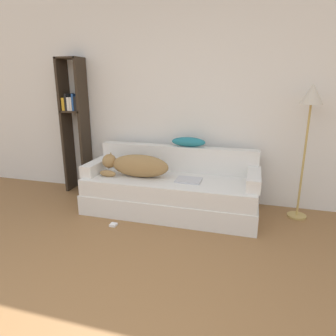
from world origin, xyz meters
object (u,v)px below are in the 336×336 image
object	(u,v)px
couch	(170,195)
laptop	(189,180)
power_adapter	(113,225)
throw_pillow	(188,142)
bookshelf	(75,120)
dog	(136,165)
floor_lamp	(310,108)

from	to	relation	value
couch	laptop	size ratio (longest dim) A/B	7.07
laptop	power_adapter	world-z (taller)	laptop
throw_pillow	bookshelf	distance (m)	1.66
bookshelf	throw_pillow	bearing A→B (deg)	-1.57
dog	throw_pillow	xyz separation A→B (m)	(0.55, 0.41, 0.24)
dog	floor_lamp	world-z (taller)	floor_lamp
laptop	floor_lamp	distance (m)	1.54
throw_pillow	bookshelf	bearing A→B (deg)	178.43
dog	laptop	size ratio (longest dim) A/B	2.89
bookshelf	power_adapter	distance (m)	1.72
dog	bookshelf	distance (m)	1.27
dog	power_adapter	world-z (taller)	dog
dog	throw_pillow	size ratio (longest dim) A/B	1.98
couch	laptop	world-z (taller)	laptop
couch	throw_pillow	xyz separation A→B (m)	(0.14, 0.35, 0.60)
laptop	bookshelf	xyz separation A→B (m)	(-1.74, 0.44, 0.59)
couch	bookshelf	world-z (taller)	bookshelf
bookshelf	floor_lamp	bearing A→B (deg)	-2.30
couch	laptop	distance (m)	0.33
dog	bookshelf	size ratio (longest dim) A/B	0.45
floor_lamp	dog	bearing A→B (deg)	-170.07
couch	laptop	xyz separation A→B (m)	(0.24, -0.05, 0.23)
throw_pillow	power_adapter	xyz separation A→B (m)	(-0.65, -0.90, -0.81)
laptop	floor_lamp	world-z (taller)	floor_lamp
throw_pillow	floor_lamp	world-z (taller)	floor_lamp
bookshelf	power_adapter	size ratio (longest dim) A/B	25.54
dog	throw_pillow	bearing A→B (deg)	36.39
couch	throw_pillow	distance (m)	0.71
throw_pillow	floor_lamp	size ratio (longest dim) A/B	0.28
laptop	power_adapter	size ratio (longest dim) A/B	4.02
laptop	power_adapter	distance (m)	1.00
couch	floor_lamp	bearing A→B (deg)	10.43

